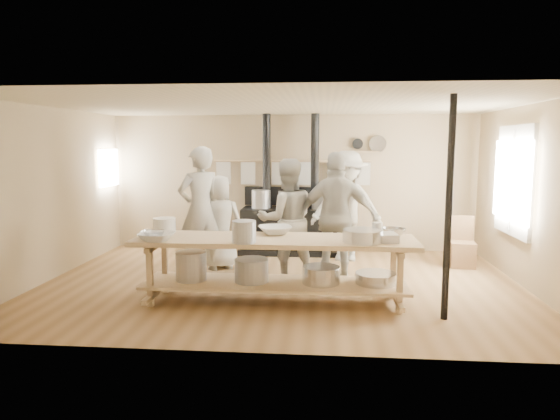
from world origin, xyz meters
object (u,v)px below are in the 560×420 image
at_px(cook_right, 337,218).
at_px(cook_by_window, 346,206).
at_px(chair, 462,252).
at_px(prep_table, 274,263).
at_px(stove, 290,225).
at_px(cook_left, 287,220).
at_px(roasting_pan, 377,237).
at_px(cook_center, 220,222).
at_px(cook_far_left, 200,210).

height_order(cook_right, cook_by_window, cook_right).
bearing_deg(cook_by_window, chair, -0.56).
height_order(prep_table, cook_by_window, cook_by_window).
bearing_deg(chair, stove, 169.69).
bearing_deg(cook_left, cook_by_window, -140.68).
xyz_separation_m(cook_by_window, roasting_pan, (0.27, -2.62, -0.06)).
distance_m(cook_left, cook_right, 0.75).
bearing_deg(prep_table, cook_center, 121.87).
bearing_deg(cook_far_left, prep_table, 94.74).
relative_size(stove, cook_right, 1.34).
bearing_deg(cook_right, cook_by_window, -101.30).
xyz_separation_m(prep_table, cook_right, (0.82, 1.06, 0.45)).
bearing_deg(cook_right, stove, -70.47).
xyz_separation_m(cook_far_left, cook_left, (1.41, -0.34, -0.09)).
bearing_deg(chair, prep_table, -138.09).
distance_m(cook_left, chair, 3.14).
bearing_deg(cook_right, chair, -155.30).
relative_size(stove, cook_by_window, 1.35).
distance_m(cook_far_left, cook_center, 0.43).
bearing_deg(cook_by_window, cook_center, -151.09).
height_order(cook_left, chair, cook_left).
distance_m(stove, chair, 3.08).
relative_size(cook_right, chair, 2.30).
height_order(cook_left, cook_center, cook_left).
relative_size(cook_center, chair, 1.83).
relative_size(stove, chair, 3.08).
height_order(cook_far_left, cook_center, cook_far_left).
bearing_deg(cook_right, prep_table, 48.84).
bearing_deg(cook_left, cook_far_left, -29.83).
bearing_deg(chair, cook_far_left, -164.93).
bearing_deg(stove, cook_far_left, -130.37).
bearing_deg(cook_far_left, cook_by_window, 166.30).
relative_size(cook_right, cook_by_window, 1.00).
xyz_separation_m(stove, cook_left, (0.08, -1.90, 0.40)).
relative_size(cook_far_left, chair, 2.38).
relative_size(cook_center, roasting_pan, 3.29).
bearing_deg(cook_by_window, cook_left, -115.89).
distance_m(cook_far_left, roasting_pan, 3.06).
distance_m(stove, cook_left, 1.94).
relative_size(cook_left, cook_center, 1.18).
bearing_deg(roasting_pan, chair, 54.29).
height_order(cook_far_left, cook_by_window, cook_far_left).
xyz_separation_m(cook_left, chair, (2.87, 1.07, -0.67)).
relative_size(cook_by_window, chair, 2.29).
bearing_deg(cook_far_left, stove, -167.87).
bearing_deg(chair, cook_center, -167.95).
bearing_deg(roasting_pan, cook_left, 134.34).
bearing_deg(chair, cook_right, -146.67).
height_order(prep_table, chair, prep_table).
distance_m(stove, roasting_pan, 3.42).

